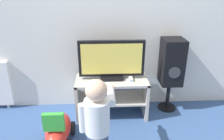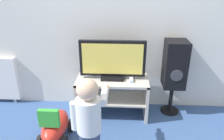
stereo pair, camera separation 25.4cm
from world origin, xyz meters
name	(u,v)px [view 1 (the left image)]	position (x,y,z in m)	size (l,w,h in m)	color
ground_plane	(112,123)	(0.00, 0.00, 0.00)	(16.00, 16.00, 0.00)	#38568C
wall_back	(111,12)	(0.00, 0.51, 1.30)	(10.00, 0.06, 2.60)	silver
tv_stand	(112,92)	(0.00, 0.21, 0.33)	(0.91, 0.43, 0.52)	beige
television	(112,60)	(0.00, 0.23, 0.76)	(0.81, 0.20, 0.50)	black
game_console	(130,78)	(0.24, 0.21, 0.53)	(0.05, 0.19, 0.04)	white
remote_primary	(89,84)	(-0.28, 0.07, 0.53)	(0.04, 0.13, 0.03)	white
child	(97,116)	(-0.17, -0.61, 0.53)	(0.35, 0.51, 0.91)	#3F4C72
speaker_tower	(172,64)	(0.78, 0.31, 0.67)	(0.27, 0.30, 1.00)	black
ride_on_toy	(58,130)	(-0.61, -0.34, 0.18)	(0.30, 0.55, 0.49)	red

